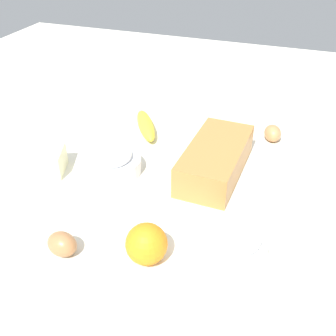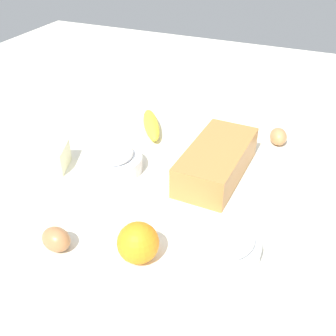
{
  "view_description": "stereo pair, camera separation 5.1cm",
  "coord_description": "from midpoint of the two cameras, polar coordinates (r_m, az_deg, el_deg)",
  "views": [
    {
      "loc": [
        -0.77,
        -0.27,
        0.59
      ],
      "look_at": [
        0.0,
        0.0,
        0.04
      ],
      "focal_mm": 43.2,
      "sensor_mm": 36.0,
      "label": 1
    },
    {
      "loc": [
        -0.75,
        -0.32,
        0.59
      ],
      "look_at": [
        0.0,
        0.0,
        0.04
      ],
      "focal_mm": 43.2,
      "sensor_mm": 36.0,
      "label": 2
    }
  ],
  "objects": [
    {
      "name": "flour_bowl",
      "position": [
        0.81,
        6.88,
        -10.08
      ],
      "size": [
        0.15,
        0.15,
        0.07
      ],
      "color": "white",
      "rests_on": "ground_plane"
    },
    {
      "name": "butter_block",
      "position": [
        1.07,
        -17.53,
        0.88
      ],
      "size": [
        0.11,
        0.09,
        0.06
      ],
      "primitive_type": "cube",
      "rotation": [
        0.0,
        0.0,
        0.35
      ],
      "color": "#F4EDB2",
      "rests_on": "ground_plane"
    },
    {
      "name": "ground_plane",
      "position": [
        1.01,
        -1.44,
        -2.38
      ],
      "size": [
        2.4,
        2.4,
        0.02
      ],
      "primitive_type": "cube",
      "color": "silver"
    },
    {
      "name": "loaf_pan",
      "position": [
        1.02,
        5.3,
        1.28
      ],
      "size": [
        0.29,
        0.14,
        0.08
      ],
      "rotation": [
        0.0,
        0.0,
        -0.04
      ],
      "color": "#B77A3D",
      "rests_on": "ground_plane"
    },
    {
      "name": "banana",
      "position": [
        1.22,
        -4.35,
        6.02
      ],
      "size": [
        0.18,
        0.14,
        0.04
      ],
      "primitive_type": "ellipsoid",
      "rotation": [
        0.0,
        0.0,
        3.7
      ],
      "color": "yellow",
      "rests_on": "ground_plane"
    },
    {
      "name": "egg_beside_bowl",
      "position": [
        0.83,
        -16.44,
        -10.29
      ],
      "size": [
        0.06,
        0.07,
        0.05
      ],
      "primitive_type": "ellipsoid",
      "rotation": [
        0.0,
        1.57,
        1.37
      ],
      "color": "#A77144",
      "rests_on": "ground_plane"
    },
    {
      "name": "egg_near_butter",
      "position": [
        1.2,
        13.37,
        4.78
      ],
      "size": [
        0.07,
        0.07,
        0.05
      ],
      "primitive_type": "ellipsoid",
      "rotation": [
        0.0,
        1.57,
        3.52
      ],
      "color": "#BB7F4D",
      "rests_on": "ground_plane"
    },
    {
      "name": "orange_fruit",
      "position": [
        0.78,
        -4.96,
        -10.66
      ],
      "size": [
        0.08,
        0.08,
        0.08
      ],
      "primitive_type": "sphere",
      "color": "orange",
      "rests_on": "ground_plane"
    },
    {
      "name": "sugar_bowl",
      "position": [
        1.04,
        -9.52,
        0.89
      ],
      "size": [
        0.15,
        0.15,
        0.07
      ],
      "color": "white",
      "rests_on": "ground_plane"
    }
  ]
}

